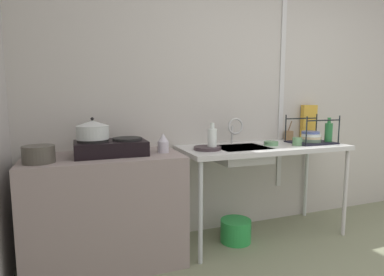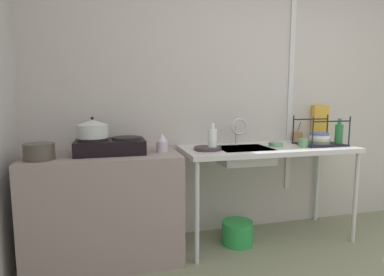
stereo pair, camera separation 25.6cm
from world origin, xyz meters
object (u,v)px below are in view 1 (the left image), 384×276
Objects in this scene: pot_on_left_burner at (93,130)px; cereal_box at (309,122)px; stove at (111,147)px; sink_basin at (241,154)px; cup_by_rack at (297,141)px; percolator at (163,143)px; faucet at (235,127)px; bucket_on_floor at (236,231)px; utensil_jar at (289,135)px; pot_beside_stove at (39,154)px; bottle_by_rack at (329,132)px; small_bowl_on_drainboard at (271,143)px; dish_rack at (311,138)px; bottle_by_sink at (212,139)px; frying_pan at (207,148)px.

pot_on_left_burner is 2.20m from cereal_box.
stove is 1.16× the size of sink_basin.
cereal_box is (0.95, 0.26, 0.24)m from sink_basin.
stove is 1.64m from cup_by_rack.
faucet is at bearing 13.74° from percolator.
cup_by_rack is at bearing -8.90° from sink_basin.
cup_by_rack is 0.31× the size of bucket_on_floor.
utensil_jar is at bearing 7.02° from pot_on_left_burner.
bottle_by_rack reaches higher than pot_beside_stove.
utensil_jar is (-0.26, -0.01, -0.13)m from cereal_box.
bottle_by_rack is (0.61, -0.06, 0.08)m from small_bowl_on_drainboard.
pot_on_left_burner is at bearing 179.54° from dish_rack.
cereal_box is (0.93, 0.10, 0.02)m from faucet.
pot_on_left_burner is at bearing 178.61° from bucket_on_floor.
dish_rack is 0.35m from cereal_box.
frying_pan is at bearing 160.34° from bottle_by_sink.
bottle_by_rack is at bearing -1.27° from percolator.
dish_rack is at bearing 2.69° from pot_beside_stove.
sink_basin is 0.69m from bucket_on_floor.
stove reaches higher than sink_basin.
sink_basin is 0.32m from small_bowl_on_drainboard.
dish_rack reaches higher than bottle_by_rack.
dish_rack reaches higher than frying_pan.
cereal_box is 1.79× the size of utensil_jar.
faucet is 0.36m from small_bowl_on_drainboard.
utensil_jar is at bearing 14.72° from frying_pan.
pot_on_left_burner is 2.16m from bottle_by_rack.
cereal_box is at bearing 12.42° from frying_pan.
bottle_by_sink is 1.12× the size of utensil_jar.
cereal_box reaches higher than bottle_by_rack.
pot_beside_stove reaches higher than frying_pan.
percolator reaches higher than stove.
pot_beside_stove is 0.52× the size of dish_rack.
pot_beside_stove is at bearing -178.63° from bottle_by_rack.
sink_basin is at bearing -0.45° from pot_on_left_burner.
stove is 2.29× the size of frying_pan.
bucket_on_floor is at bearing -156.38° from cereal_box.
cup_by_rack is (2.12, 0.03, -0.02)m from pot_beside_stove.
pot_on_left_burner is at bearing 176.72° from percolator.
pot_beside_stove is 0.46× the size of sink_basin.
percolator is at bearing 179.69° from frying_pan.
cereal_box is at bearing 6.93° from stove.
faucet is 0.91× the size of bucket_on_floor.
small_bowl_on_drainboard is 0.45m from utensil_jar.
frying_pan is 0.84× the size of bucket_on_floor.
frying_pan is at bearing 175.98° from cup_by_rack.
bottle_by_rack is at bearing -5.65° from small_bowl_on_drainboard.
utensil_jar reaches higher than bucket_on_floor.
pot_on_left_burner is at bearing 176.99° from cup_by_rack.
faucet is at bearing 27.09° from frying_pan.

